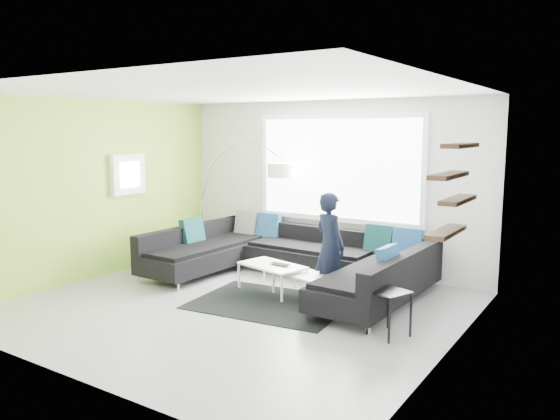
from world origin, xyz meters
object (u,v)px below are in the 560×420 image
Objects in this scene: coffee_table at (287,280)px; side_table at (389,313)px; sectional_sofa at (284,261)px; laptop at (278,265)px; arc_lamp at (201,200)px; person at (330,246)px.

side_table reaches higher than coffee_table.
sectional_sofa reaches higher than laptop.
side_table is (4.36, -1.81, -0.80)m from arc_lamp.
arc_lamp is 2.76m from laptop.
laptop is (-1.94, 0.67, 0.15)m from side_table.
person reaches higher than laptop.
side_table reaches higher than laptop.
person is 4.50× the size of laptop.
person reaches higher than side_table.
sectional_sofa is at bearing -15.19° from arc_lamp.
person is at bearing 28.24° from coffee_table.
laptop is at bearing 40.83° from person.
side_table is 1.60× the size of laptop.
side_table is at bearing -8.11° from coffee_table.
sectional_sofa is 7.70× the size of side_table.
sectional_sofa is 2.73× the size of person.
person reaches higher than sectional_sofa.
coffee_table is 0.25m from laptop.
laptop is at bearing -145.31° from coffee_table.
coffee_table is at bearing 158.45° from side_table.
person is 0.81m from laptop.
sectional_sofa is 3.29× the size of coffee_table.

